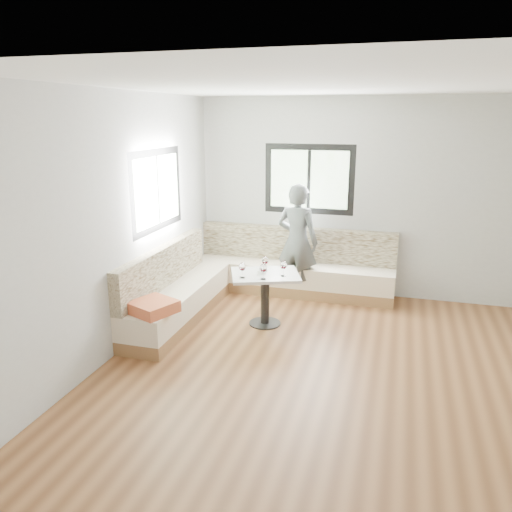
# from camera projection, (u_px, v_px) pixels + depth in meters

# --- Properties ---
(room) EXTENTS (5.01, 5.01, 2.81)m
(room) POSITION_uv_depth(u_px,v_px,m) (347.00, 237.00, 4.76)
(room) COLOR brown
(room) RESTS_ON ground
(banquette) EXTENTS (2.90, 2.82, 0.95)m
(banquette) POSITION_uv_depth(u_px,v_px,m) (245.00, 281.00, 6.88)
(banquette) COLOR brown
(banquette) RESTS_ON ground
(table) EXTENTS (0.98, 0.88, 0.67)m
(table) POSITION_uv_depth(u_px,v_px,m) (265.00, 286.00, 6.15)
(table) COLOR black
(table) RESTS_ON ground
(person) EXTENTS (0.67, 0.51, 1.65)m
(person) POSITION_uv_depth(u_px,v_px,m) (297.00, 242.00, 7.01)
(person) COLOR #4A4F4F
(person) RESTS_ON ground
(olive_ramekin) EXTENTS (0.10, 0.10, 0.04)m
(olive_ramekin) POSITION_uv_depth(u_px,v_px,m) (262.00, 272.00, 6.10)
(olive_ramekin) COLOR white
(olive_ramekin) RESTS_ON table
(wine_glass_a) EXTENTS (0.08, 0.08, 0.19)m
(wine_glass_a) POSITION_uv_depth(u_px,v_px,m) (242.00, 267.00, 5.91)
(wine_glass_a) COLOR white
(wine_glass_a) RESTS_ON table
(wine_glass_b) EXTENTS (0.08, 0.08, 0.19)m
(wine_glass_b) POSITION_uv_depth(u_px,v_px,m) (263.00, 269.00, 5.85)
(wine_glass_b) COLOR white
(wine_glass_b) RESTS_ON table
(wine_glass_c) EXTENTS (0.08, 0.08, 0.19)m
(wine_glass_c) POSITION_uv_depth(u_px,v_px,m) (284.00, 266.00, 5.97)
(wine_glass_c) COLOR white
(wine_glass_c) RESTS_ON table
(wine_glass_d) EXTENTS (0.08, 0.08, 0.19)m
(wine_glass_d) POSITION_uv_depth(u_px,v_px,m) (265.00, 261.00, 6.17)
(wine_glass_d) COLOR white
(wine_glass_d) RESTS_ON table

